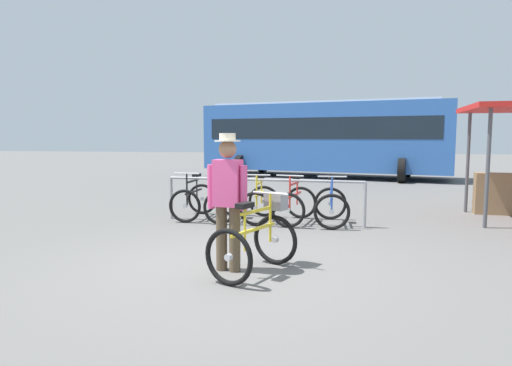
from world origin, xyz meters
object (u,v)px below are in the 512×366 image
racked_bike_red (295,204)px  person_with_featured_bike (228,196)px  racked_bike_blue (331,206)px  bus_distant (324,135)px  featured_bicycle (257,237)px  racked_bike_yellow (260,203)px  racked_bike_black (194,201)px  racked_bike_orange (226,202)px

racked_bike_red → person_with_featured_bike: size_ratio=0.68×
racked_bike_red → racked_bike_blue: size_ratio=1.05×
person_with_featured_bike → bus_distant: 13.53m
racked_bike_blue → featured_bicycle: size_ratio=0.89×
racked_bike_blue → person_with_featured_bike: person_with_featured_bike is taller
racked_bike_red → racked_bike_blue: bearing=-3.0°
racked_bike_yellow → person_with_featured_bike: size_ratio=0.65×
racked_bike_black → racked_bike_yellow: 1.40m
racked_bike_black → racked_bike_orange: 0.70m
racked_bike_yellow → bus_distant: bearing=85.2°
racked_bike_orange → racked_bike_yellow: 0.70m
featured_bicycle → bus_distant: size_ratio=0.12×
featured_bicycle → person_with_featured_bike: (-0.38, 0.01, 0.50)m
racked_bike_black → person_with_featured_bike: (1.59, -3.39, 0.58)m
featured_bicycle → bus_distant: 13.57m
featured_bicycle → person_with_featured_bike: person_with_featured_bike is taller
racked_bike_black → bus_distant: bus_distant is taller
racked_bike_red → bus_distant: bus_distant is taller
bus_distant → racked_bike_red: bearing=-90.9°
racked_bike_black → person_with_featured_bike: 3.79m
racked_bike_red → bus_distant: (0.16, 10.22, 1.37)m
racked_bike_orange → bus_distant: size_ratio=0.11×
racked_bike_orange → featured_bicycle: (1.27, -3.36, 0.08)m
racked_bike_blue → bus_distant: 10.36m
racked_bike_orange → bus_distant: bus_distant is taller
racked_bike_red → bus_distant: size_ratio=0.11×
racked_bike_orange → bus_distant: bearing=81.3°
racked_bike_red → bus_distant: bearing=89.1°
racked_bike_black → racked_bike_orange: (0.70, -0.04, 0.00)m
racked_bike_yellow → racked_bike_red: same height
featured_bicycle → racked_bike_yellow: bearing=99.8°
racked_bike_orange → person_with_featured_bike: (0.89, -3.35, 0.58)m
racked_bike_black → racked_bike_red: 2.10m
racked_bike_yellow → bus_distant: (0.86, 10.18, 1.37)m
racked_bike_orange → bus_distant: (1.55, 10.14, 1.37)m
racked_bike_blue → bus_distant: size_ratio=0.11×
featured_bicycle → racked_bike_black: bearing=120.1°
racked_bike_red → featured_bicycle: same height
racked_bike_orange → racked_bike_blue: same height
racked_bike_blue → bus_distant: bus_distant is taller
racked_bike_yellow → racked_bike_red: size_ratio=0.97×
racked_bike_yellow → racked_bike_red: 0.70m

